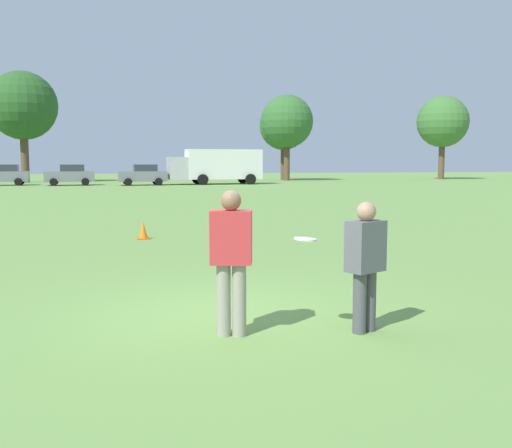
{
  "coord_description": "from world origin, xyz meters",
  "views": [
    {
      "loc": [
        -1.33,
        -7.4,
        2.02
      ],
      "look_at": [
        0.8,
        1.22,
        1.07
      ],
      "focal_mm": 40.64,
      "sensor_mm": 36.0,
      "label": 1
    }
  ],
  "objects_px": {
    "player_thrower": "(231,255)",
    "player_defender": "(365,260)",
    "parked_car_center": "(4,175)",
    "box_truck": "(217,165)",
    "traffic_cone": "(143,230)",
    "frisbee": "(305,239)",
    "parked_car_near_right": "(143,175)",
    "parked_car_mid_right": "(70,175)"
  },
  "relations": [
    {
      "from": "parked_car_center",
      "to": "traffic_cone",
      "type": "bearing_deg",
      "value": -75.69
    },
    {
      "from": "player_thrower",
      "to": "player_defender",
      "type": "distance_m",
      "value": 1.59
    },
    {
      "from": "parked_car_center",
      "to": "box_truck",
      "type": "height_order",
      "value": "box_truck"
    },
    {
      "from": "parked_car_mid_right",
      "to": "parked_car_center",
      "type": "bearing_deg",
      "value": 167.35
    },
    {
      "from": "parked_car_center",
      "to": "box_truck",
      "type": "relative_size",
      "value": 0.5
    },
    {
      "from": "frisbee",
      "to": "parked_car_mid_right",
      "type": "relative_size",
      "value": 0.06
    },
    {
      "from": "box_truck",
      "to": "player_defender",
      "type": "bearing_deg",
      "value": -97.88
    },
    {
      "from": "parked_car_center",
      "to": "parked_car_near_right",
      "type": "xyz_separation_m",
      "value": [
        11.81,
        -2.44,
        0.0
      ]
    },
    {
      "from": "player_thrower",
      "to": "box_truck",
      "type": "xyz_separation_m",
      "value": [
        7.99,
        46.17,
        0.79
      ]
    },
    {
      "from": "parked_car_center",
      "to": "player_thrower",
      "type": "bearing_deg",
      "value": -77.63
    },
    {
      "from": "player_defender",
      "to": "box_truck",
      "type": "height_order",
      "value": "box_truck"
    },
    {
      "from": "parked_car_center",
      "to": "parked_car_mid_right",
      "type": "distance_m",
      "value": 5.76
    },
    {
      "from": "player_defender",
      "to": "parked_car_near_right",
      "type": "height_order",
      "value": "parked_car_near_right"
    },
    {
      "from": "traffic_cone",
      "to": "box_truck",
      "type": "bearing_deg",
      "value": 77.06
    },
    {
      "from": "player_defender",
      "to": "box_truck",
      "type": "bearing_deg",
      "value": 82.12
    },
    {
      "from": "box_truck",
      "to": "parked_car_center",
      "type": "bearing_deg",
      "value": 174.35
    },
    {
      "from": "player_defender",
      "to": "parked_car_near_right",
      "type": "distance_m",
      "value": 45.79
    },
    {
      "from": "frisbee",
      "to": "parked_car_near_right",
      "type": "bearing_deg",
      "value": 89.45
    },
    {
      "from": "parked_car_near_right",
      "to": "traffic_cone",
      "type": "bearing_deg",
      "value": -92.89
    },
    {
      "from": "parked_car_center",
      "to": "parked_car_mid_right",
      "type": "bearing_deg",
      "value": -12.65
    },
    {
      "from": "traffic_cone",
      "to": "parked_car_mid_right",
      "type": "distance_m",
      "value": 38.07
    },
    {
      "from": "traffic_cone",
      "to": "parked_car_center",
      "type": "distance_m",
      "value": 40.33
    },
    {
      "from": "player_defender",
      "to": "parked_car_center",
      "type": "xyz_separation_m",
      "value": [
        -12.1,
        48.23,
        0.05
      ]
    },
    {
      "from": "parked_car_near_right",
      "to": "box_truck",
      "type": "bearing_deg",
      "value": 5.21
    },
    {
      "from": "player_thrower",
      "to": "parked_car_mid_right",
      "type": "xyz_separation_m",
      "value": [
        -4.91,
        46.74,
        -0.03
      ]
    },
    {
      "from": "parked_car_mid_right",
      "to": "player_thrower",
      "type": "bearing_deg",
      "value": -84.0
    },
    {
      "from": "parked_car_center",
      "to": "parked_car_mid_right",
      "type": "relative_size",
      "value": 1.0
    },
    {
      "from": "player_defender",
      "to": "box_truck",
      "type": "distance_m",
      "value": 46.85
    },
    {
      "from": "traffic_cone",
      "to": "parked_car_near_right",
      "type": "height_order",
      "value": "parked_car_near_right"
    },
    {
      "from": "player_thrower",
      "to": "parked_car_near_right",
      "type": "xyz_separation_m",
      "value": [
        1.29,
        45.56,
        -0.03
      ]
    },
    {
      "from": "player_thrower",
      "to": "parked_car_near_right",
      "type": "height_order",
      "value": "parked_car_near_right"
    },
    {
      "from": "player_thrower",
      "to": "parked_car_mid_right",
      "type": "distance_m",
      "value": 47.0
    },
    {
      "from": "player_defender",
      "to": "parked_car_center",
      "type": "distance_m",
      "value": 49.73
    },
    {
      "from": "player_defender",
      "to": "frisbee",
      "type": "distance_m",
      "value": 0.77
    },
    {
      "from": "player_thrower",
      "to": "box_truck",
      "type": "distance_m",
      "value": 46.86
    },
    {
      "from": "parked_car_near_right",
      "to": "box_truck",
      "type": "relative_size",
      "value": 0.5
    },
    {
      "from": "traffic_cone",
      "to": "parked_car_mid_right",
      "type": "relative_size",
      "value": 0.11
    },
    {
      "from": "player_defender",
      "to": "parked_car_center",
      "type": "bearing_deg",
      "value": 104.08
    },
    {
      "from": "parked_car_center",
      "to": "parked_car_mid_right",
      "type": "xyz_separation_m",
      "value": [
        5.62,
        -1.26,
        0.0
      ]
    },
    {
      "from": "player_defender",
      "to": "parked_car_mid_right",
      "type": "relative_size",
      "value": 0.36
    },
    {
      "from": "frisbee",
      "to": "player_defender",
      "type": "bearing_deg",
      "value": -7.18
    },
    {
      "from": "traffic_cone",
      "to": "parked_car_near_right",
      "type": "bearing_deg",
      "value": 87.11
    }
  ]
}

